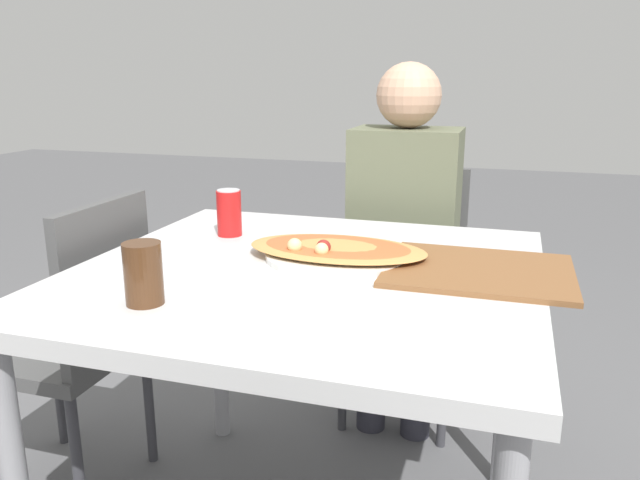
% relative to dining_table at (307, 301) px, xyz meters
% --- Properties ---
extents(dining_table, '(1.03, 1.00, 0.77)m').
position_rel_dining_table_xyz_m(dining_table, '(0.00, 0.00, 0.00)').
color(dining_table, silver).
rests_on(dining_table, ground_plane).
extents(chair_far_seated, '(0.40, 0.40, 0.87)m').
position_rel_dining_table_xyz_m(chair_far_seated, '(0.10, 0.83, -0.20)').
color(chair_far_seated, '#4C4C4C').
rests_on(chair_far_seated, ground_plane).
extents(chair_side_left, '(0.40, 0.40, 0.87)m').
position_rel_dining_table_xyz_m(chair_side_left, '(-0.70, 0.07, -0.20)').
color(chair_side_left, '#4C4C4C').
rests_on(chair_side_left, ground_plane).
extents(person_seated, '(0.34, 0.27, 1.23)m').
position_rel_dining_table_xyz_m(person_seated, '(0.10, 0.72, 0.03)').
color(person_seated, '#2D2D38').
rests_on(person_seated, ground_plane).
extents(pizza_main, '(0.43, 0.34, 0.06)m').
position_rel_dining_table_xyz_m(pizza_main, '(0.04, 0.09, 0.10)').
color(pizza_main, white).
rests_on(pizza_main, dining_table).
extents(soda_can, '(0.07, 0.07, 0.12)m').
position_rel_dining_table_xyz_m(soda_can, '(-0.29, 0.22, 0.14)').
color(soda_can, red).
rests_on(soda_can, dining_table).
extents(drink_glass, '(0.07, 0.07, 0.12)m').
position_rel_dining_table_xyz_m(drink_glass, '(-0.22, -0.30, 0.14)').
color(drink_glass, '#4C2D19').
rests_on(drink_glass, dining_table).
extents(serving_tray, '(0.40, 0.33, 0.01)m').
position_rel_dining_table_xyz_m(serving_tray, '(0.37, 0.08, 0.08)').
color(serving_tray, brown).
rests_on(serving_tray, dining_table).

